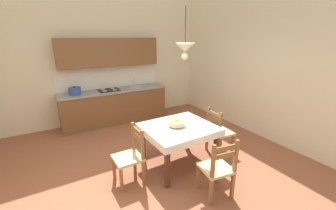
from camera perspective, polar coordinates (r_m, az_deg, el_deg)
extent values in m
cube|color=#99563D|center=(3.87, -3.17, -18.46)|extent=(6.18, 6.54, 0.10)
cube|color=beige|center=(5.99, -17.38, 15.17)|extent=(6.18, 0.12, 4.08)
cube|color=beige|center=(5.08, 27.26, 13.71)|extent=(0.12, 6.54, 4.08)
cube|color=brown|center=(5.94, -13.86, -0.40)|extent=(2.73, 0.60, 0.86)
cube|color=gray|center=(5.81, -14.16, 3.79)|extent=(2.76, 0.63, 0.04)
cube|color=white|center=(6.04, -15.20, 7.09)|extent=(2.73, 0.01, 0.55)
cube|color=brown|center=(5.80, -15.31, 13.41)|extent=(2.51, 0.34, 0.70)
cube|color=black|center=(5.83, -12.81, -4.72)|extent=(2.69, 0.02, 0.09)
cylinder|color=silver|center=(6.00, -8.58, 4.73)|extent=(0.34, 0.34, 0.02)
cylinder|color=silver|center=(6.11, -9.12, 6.04)|extent=(0.02, 0.02, 0.22)
cube|color=black|center=(5.78, -15.50, 3.87)|extent=(0.52, 0.42, 0.01)
cylinder|color=silver|center=(5.65, -16.51, 3.61)|extent=(0.11, 0.11, 0.01)
cylinder|color=silver|center=(5.71, -13.99, 3.97)|extent=(0.11, 0.11, 0.01)
cylinder|color=silver|center=(5.84, -17.00, 4.01)|extent=(0.11, 0.11, 0.01)
cylinder|color=silver|center=(5.90, -14.55, 4.36)|extent=(0.11, 0.11, 0.01)
cylinder|color=#2D4C9E|center=(5.60, -23.59, 3.32)|extent=(0.28, 0.28, 0.15)
cylinder|color=#2D4C9E|center=(5.58, -23.69, 4.17)|extent=(0.29, 0.29, 0.02)
sphere|color=black|center=(5.58, -23.73, 4.41)|extent=(0.04, 0.04, 0.04)
cube|color=#56331C|center=(3.73, 2.89, -5.88)|extent=(1.14, 1.00, 0.02)
cube|color=#56331C|center=(3.35, -0.20, -16.10)|extent=(0.07, 0.07, 0.73)
cube|color=#56331C|center=(3.89, 12.64, -11.42)|extent=(0.07, 0.07, 0.73)
cube|color=#56331C|center=(4.01, -6.71, -10.17)|extent=(0.07, 0.07, 0.73)
cube|color=#56331C|center=(4.46, 4.98, -7.04)|extent=(0.07, 0.07, 0.73)
cube|color=white|center=(3.72, 2.89, -5.70)|extent=(1.20, 1.07, 0.00)
cube|color=white|center=(3.38, 7.91, -9.60)|extent=(1.17, 0.04, 0.12)
cube|color=white|center=(4.15, -1.18, -4.06)|extent=(1.17, 0.04, 0.12)
cube|color=white|center=(3.48, -5.22, -8.65)|extent=(0.03, 1.03, 0.12)
cube|color=white|center=(4.08, 9.70, -4.69)|extent=(0.03, 1.03, 0.12)
cube|color=#D1BC89|center=(3.28, 12.61, -16.09)|extent=(0.48, 0.48, 0.04)
cube|color=olive|center=(3.45, 7.97, -18.46)|extent=(0.05, 0.05, 0.41)
cube|color=olive|center=(3.61, 13.18, -16.91)|extent=(0.05, 0.05, 0.41)
cube|color=olive|center=(3.05, 11.67, -18.08)|extent=(0.05, 0.05, 0.93)
cube|color=olive|center=(3.24, 17.25, -16.26)|extent=(0.05, 0.05, 0.93)
cube|color=olive|center=(2.94, 15.13, -11.09)|extent=(0.32, 0.07, 0.07)
cube|color=olive|center=(3.00, 14.97, -12.86)|extent=(0.32, 0.07, 0.07)
cube|color=#D1BC89|center=(3.49, -10.70, -13.73)|extent=(0.43, 0.43, 0.04)
cube|color=olive|center=(3.42, -12.31, -19.05)|extent=(0.04, 0.04, 0.41)
cube|color=olive|center=(3.71, -14.22, -16.02)|extent=(0.04, 0.04, 0.41)
cube|color=olive|center=(3.38, -6.67, -13.92)|extent=(0.04, 0.04, 0.93)
cube|color=olive|center=(3.67, -9.08, -11.29)|extent=(0.04, 0.04, 0.93)
cube|color=olive|center=(3.35, -8.21, -6.95)|extent=(0.03, 0.32, 0.07)
cube|color=olive|center=(3.39, -8.13, -8.57)|extent=(0.03, 0.32, 0.07)
cube|color=#D1BC89|center=(4.38, 13.79, -7.05)|extent=(0.45, 0.45, 0.04)
cube|color=olive|center=(4.71, 13.90, -8.28)|extent=(0.05, 0.05, 0.41)
cube|color=olive|center=(4.47, 16.87, -10.00)|extent=(0.05, 0.05, 0.41)
cube|color=olive|center=(4.39, 10.51, -6.27)|extent=(0.05, 0.05, 0.93)
cube|color=olive|center=(4.14, 13.48, -8.04)|extent=(0.05, 0.05, 0.93)
cube|color=olive|center=(4.12, 12.28, -2.35)|extent=(0.05, 0.32, 0.07)
cube|color=olive|center=(4.16, 12.19, -3.71)|extent=(0.05, 0.32, 0.07)
cylinder|color=tan|center=(3.72, 2.34, -5.47)|extent=(0.17, 0.16, 0.02)
cylinder|color=tan|center=(3.70, 2.35, -4.80)|extent=(0.30, 0.30, 0.07)
sphere|color=gold|center=(3.68, 1.61, -4.76)|extent=(0.09, 0.09, 0.09)
sphere|color=gold|center=(3.71, 3.23, -4.63)|extent=(0.08, 0.08, 0.08)
sphere|color=gold|center=(3.72, 2.10, -4.43)|extent=(0.10, 0.10, 0.10)
cylinder|color=black|center=(3.55, 4.67, 20.28)|extent=(0.01, 0.01, 0.57)
cone|color=silver|center=(3.56, 4.54, 15.04)|extent=(0.32, 0.32, 0.14)
sphere|color=white|center=(3.56, 4.48, 12.80)|extent=(0.11, 0.11, 0.11)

